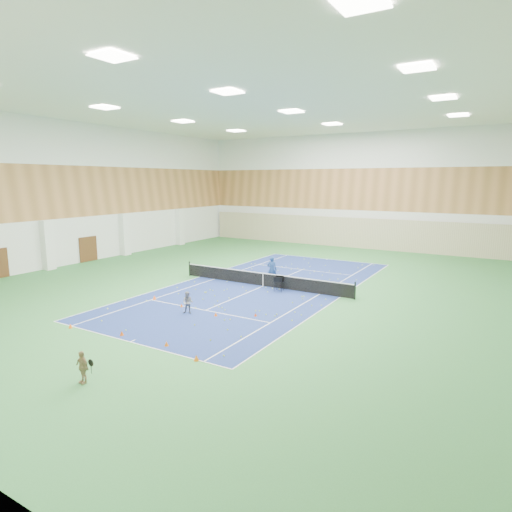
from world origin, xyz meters
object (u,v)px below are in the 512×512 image
Objects in this scene: child_court at (188,303)px; tennis_net at (263,278)px; child_apron at (82,367)px; ball_cart at (279,284)px; coach at (272,270)px.

tennis_net is at bearing 67.67° from child_court.
ball_cart is (-0.00, 14.90, -0.10)m from child_apron.
child_court is (-0.48, -7.31, 0.06)m from tennis_net.
child_court is at bearing -93.72° from tennis_net.
coach is 1.90× the size of ball_cart.
child_apron reaches higher than tennis_net.
child_apron is at bearing -94.79° from child_court.
coach is 1.58× the size of child_apron.
coach is 8.56m from child_court.
tennis_net is at bearing 148.26° from ball_cart.
child_court is (-0.49, -8.54, -0.34)m from coach.
tennis_net is 10.52× the size of child_court.
child_apron is at bearing -100.35° from ball_cart.
coach is 16.79m from child_apron.
coach is at bearing 68.11° from child_court.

